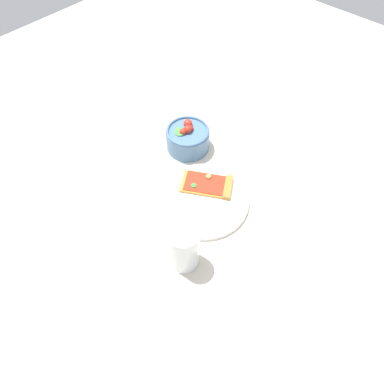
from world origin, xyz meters
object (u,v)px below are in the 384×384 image
at_px(salad_bowl, 188,138).
at_px(soda_glass, 184,249).
at_px(pizza_slice_main, 210,185).
at_px(plate, 203,200).

xyz_separation_m(salad_bowl, soda_glass, (0.29, 0.25, 0.02)).
distance_m(pizza_slice_main, soda_glass, 0.23).
distance_m(salad_bowl, soda_glass, 0.38).
xyz_separation_m(plate, soda_glass, (0.16, 0.08, 0.05)).
xyz_separation_m(plate, salad_bowl, (-0.12, -0.17, 0.03)).
bearing_deg(salad_bowl, pizza_slice_main, 63.25).
relative_size(plate, salad_bowl, 1.90).
bearing_deg(plate, soda_glass, 26.82).
height_order(plate, pizza_slice_main, pizza_slice_main).
xyz_separation_m(plate, pizza_slice_main, (-0.04, -0.01, 0.01)).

